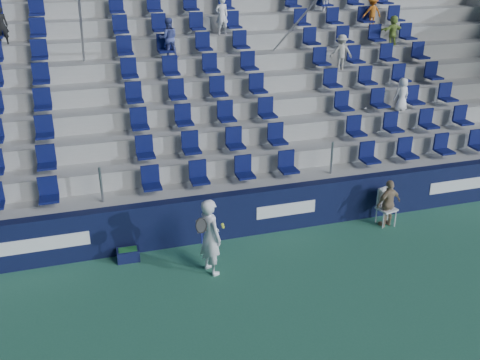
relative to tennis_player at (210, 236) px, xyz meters
The scene contains 7 objects.
ground 2.11m from the tennis_player, 64.36° to the right, with size 70.00×70.00×0.00m, color #2F6E53.
sponsor_wall 1.68m from the tennis_player, 60.09° to the left, with size 24.00×0.32×1.20m.
grandstand 6.69m from the tennis_player, 82.79° to the left, with size 24.00×8.17×6.63m.
tennis_player is the anchor object (origin of this frame).
line_judge_chair 5.10m from the tennis_player, 10.65° to the left, with size 0.53×0.55×1.01m.
line_judge 5.07m from the tennis_player, ahead, with size 0.76×0.32×1.30m, color tan.
ball_bin 2.17m from the tennis_player, 149.48° to the left, with size 0.53×0.36×0.29m.
Camera 1 is at (-3.20, -8.39, 6.85)m, focal length 40.00 mm.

